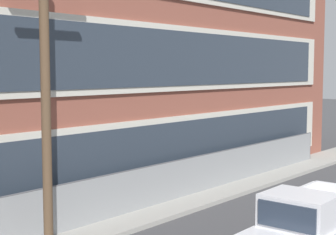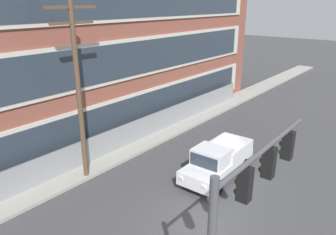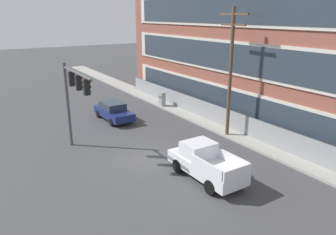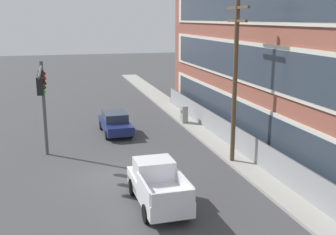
% 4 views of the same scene
% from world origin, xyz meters
% --- Properties ---
extents(ground_plane, '(160.00, 160.00, 0.00)m').
position_xyz_m(ground_plane, '(0.00, 0.00, 0.00)').
color(ground_plane, '#424244').
extents(sidewalk_building_side, '(80.00, 2.06, 0.16)m').
position_xyz_m(sidewalk_building_side, '(0.00, 7.85, 0.08)').
color(sidewalk_building_side, '#9E9B93').
rests_on(sidewalk_building_side, ground).
extents(brick_mill_building, '(40.47, 12.48, 11.26)m').
position_xyz_m(brick_mill_building, '(1.22, 14.82, 5.64)').
color(brick_mill_building, brown).
rests_on(brick_mill_building, ground).
extents(chain_link_fence, '(36.26, 0.06, 1.67)m').
position_xyz_m(chain_link_fence, '(0.11, 8.23, 0.85)').
color(chain_link_fence, gray).
rests_on(chain_link_fence, ground).
extents(traffic_signal_mast, '(5.32, 0.43, 5.81)m').
position_xyz_m(traffic_signal_mast, '(-3.20, -3.37, 4.25)').
color(traffic_signal_mast, '#4C4C51').
rests_on(traffic_signal_mast, ground).
extents(pickup_truck_white, '(5.00, 2.07, 1.96)m').
position_xyz_m(pickup_truck_white, '(3.95, 1.59, 0.93)').
color(pickup_truck_white, silver).
rests_on(pickup_truck_white, ground).
extents(utility_pole_near_corner, '(2.77, 0.26, 9.36)m').
position_xyz_m(utility_pole_near_corner, '(-0.41, 7.15, 5.21)').
color(utility_pole_near_corner, brown).
rests_on(utility_pole_near_corner, ground).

